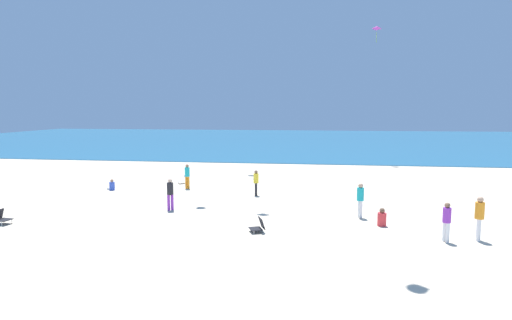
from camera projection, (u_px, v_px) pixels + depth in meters
The scene contains 14 objects.
ground_plane at pixel (268, 199), 23.40m from camera, with size 120.00×120.00×0.00m, color beige.
ocean_water at pixel (301, 140), 67.60m from camera, with size 120.00×60.00×0.05m, color #236084.
beach_chair_mid_beach at pixel (259, 226), 17.04m from camera, with size 0.73×0.73×0.58m.
beach_chair_far_left at pixel (184, 180), 28.21m from camera, with size 0.80×0.79×0.54m.
beach_chair_near_camera at pixel (1, 217), 18.21m from camera, with size 0.71×0.60×0.63m.
person_0 at pixel (360, 198), 19.25m from camera, with size 0.39×0.39×1.56m.
person_1 at pixel (382, 219), 17.98m from camera, with size 0.43×0.65×0.76m.
person_2 at pixel (170, 192), 20.67m from camera, with size 0.42×0.42×1.54m.
person_3 at pixel (187, 175), 26.24m from camera, with size 0.39×0.39×1.52m.
person_4 at pixel (447, 219), 15.71m from camera, with size 0.39×0.39×1.47m.
person_6 at pixel (256, 181), 24.16m from camera, with size 0.30×0.30×1.44m.
person_7 at pixel (112, 186), 25.91m from camera, with size 0.60×0.50×0.67m.
person_8 at pixel (479, 215), 15.87m from camera, with size 0.40×0.40×1.66m.
kite_magenta at pixel (377, 28), 38.79m from camera, with size 0.72×0.60×1.54m.
Camera 1 is at (2.64, -12.84, 4.84)m, focal length 30.32 mm.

